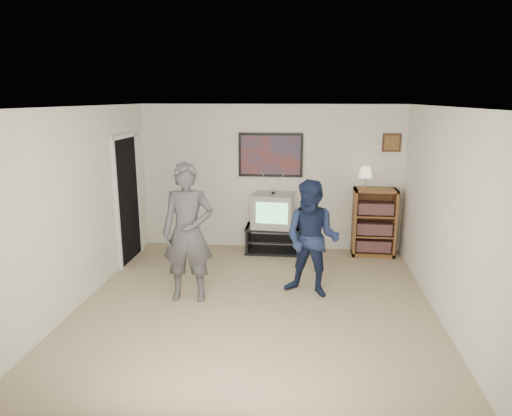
% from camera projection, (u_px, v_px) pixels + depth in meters
% --- Properties ---
extents(room_shell, '(4.51, 5.00, 2.51)m').
position_uv_depth(room_shell, '(257.00, 207.00, 5.80)').
color(room_shell, '#867955').
rests_on(room_shell, ground).
extents(media_stand, '(0.92, 0.52, 0.46)m').
position_uv_depth(media_stand, '(273.00, 239.00, 7.86)').
color(media_stand, black).
rests_on(media_stand, room_shell).
extents(crt_television, '(0.71, 0.62, 0.57)m').
position_uv_depth(crt_television, '(273.00, 210.00, 7.74)').
color(crt_television, '#9B9C97').
rests_on(crt_television, media_stand).
extents(bookshelf, '(0.69, 0.40, 1.14)m').
position_uv_depth(bookshelf, '(374.00, 222.00, 7.65)').
color(bookshelf, brown).
rests_on(bookshelf, room_shell).
extents(table_lamp, '(0.23, 0.23, 0.37)m').
position_uv_depth(table_lamp, '(365.00, 178.00, 7.50)').
color(table_lamp, beige).
rests_on(table_lamp, bookshelf).
extents(person_tall, '(0.69, 0.48, 1.82)m').
position_uv_depth(person_tall, '(188.00, 233.00, 5.87)').
color(person_tall, '#414144').
rests_on(person_tall, room_shell).
extents(person_short, '(0.91, 0.81, 1.57)m').
position_uv_depth(person_short, '(312.00, 239.00, 6.02)').
color(person_short, '#172241').
rests_on(person_short, room_shell).
extents(controller_left, '(0.07, 0.13, 0.04)m').
position_uv_depth(controller_left, '(190.00, 203.00, 6.03)').
color(controller_left, white).
rests_on(controller_left, person_tall).
extents(controller_right, '(0.07, 0.13, 0.04)m').
position_uv_depth(controller_right, '(309.00, 216.00, 6.14)').
color(controller_right, white).
rests_on(controller_right, person_short).
extents(poster, '(1.10, 0.03, 0.75)m').
position_uv_depth(poster, '(271.00, 155.00, 7.77)').
color(poster, black).
rests_on(poster, room_shell).
extents(air_vent, '(0.28, 0.02, 0.14)m').
position_uv_depth(air_vent, '(239.00, 137.00, 7.76)').
color(air_vent, white).
rests_on(air_vent, room_shell).
extents(small_picture, '(0.30, 0.03, 0.30)m').
position_uv_depth(small_picture, '(392.00, 143.00, 7.51)').
color(small_picture, '#361911').
rests_on(small_picture, room_shell).
extents(doorway, '(0.03, 0.85, 2.00)m').
position_uv_depth(doorway, '(127.00, 200.00, 7.31)').
color(doorway, black).
rests_on(doorway, room_shell).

